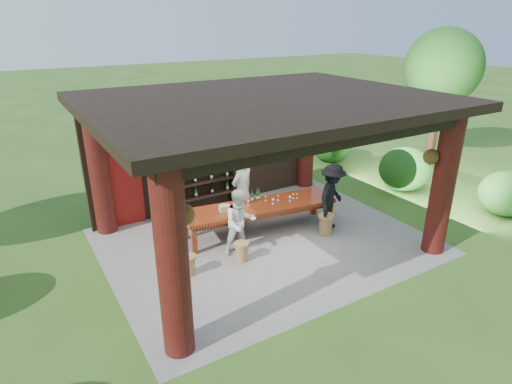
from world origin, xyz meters
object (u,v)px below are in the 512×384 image
tasting_table (260,209)px  stool_near_left (242,251)px  stool_near_right (326,224)px  wine_shelf (195,176)px  napkin_basket (225,208)px  stool_far_left (189,265)px  guest_woman (240,222)px  guest_man (332,197)px  host (242,191)px

tasting_table → stool_near_left: (-1.07, -0.98, -0.40)m
stool_near_left → stool_near_right: (2.42, 0.02, 0.05)m
wine_shelf → tasting_table: (0.86, -1.98, -0.41)m
napkin_basket → stool_near_left: bearing=-98.4°
stool_far_left → guest_woman: guest_woman is taller
stool_far_left → guest_woman: 1.50m
stool_near_left → guest_man: (2.75, 0.22, 0.63)m
tasting_table → host: size_ratio=2.09×
guest_woman → guest_man: bearing=6.9°
stool_near_right → guest_man: bearing=31.9°
stool_near_left → stool_near_right: bearing=0.4°
stool_near_right → host: bearing=133.6°
wine_shelf → stool_near_right: wine_shelf is taller
stool_near_left → guest_woman: guest_woman is taller
stool_near_right → stool_far_left: size_ratio=1.20×
stool_far_left → wine_shelf: bearing=63.4°
tasting_table → napkin_basket: (-0.91, 0.13, 0.18)m
stool_near_left → host: 1.97m
host → guest_woman: size_ratio=1.22×
wine_shelf → tasting_table: bearing=-66.5°
wine_shelf → guest_woman: wine_shelf is taller
wine_shelf → stool_near_right: bearing=-53.1°
host → guest_man: host is taller
stool_far_left → host: 2.72m
stool_far_left → napkin_basket: bearing=36.4°
wine_shelf → napkin_basket: size_ratio=9.10×
guest_man → napkin_basket: bearing=130.8°
napkin_basket → stool_near_right: bearing=-25.9°
tasting_table → stool_near_left: size_ratio=8.90×
tasting_table → stool_near_right: (1.35, -0.97, -0.36)m
tasting_table → guest_man: bearing=-24.5°
host → guest_woman: (-0.77, -1.28, -0.17)m
guest_woman → napkin_basket: (0.02, 0.79, 0.04)m
tasting_table → napkin_basket: size_ratio=15.25×
wine_shelf → napkin_basket: wine_shelf is taller
guest_woman → stool_far_left: bearing=-161.3°
napkin_basket → guest_woman: bearing=-91.3°
host → stool_far_left: bearing=17.3°
wine_shelf → guest_woman: size_ratio=1.52×
guest_woman → napkin_basket: 0.80m
stool_far_left → host: size_ratio=0.23×
stool_near_right → napkin_basket: napkin_basket is taller
tasting_table → stool_far_left: size_ratio=8.93×
tasting_table → stool_near_right: 1.70m
guest_woman → napkin_basket: size_ratio=5.98×
stool_near_right → guest_woman: size_ratio=0.34×
tasting_table → guest_man: (1.67, -0.76, 0.23)m
stool_near_right → guest_man: (0.32, 0.20, 0.59)m
stool_near_left → guest_man: bearing=4.6°
host → guest_man: (1.83, -1.38, -0.08)m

